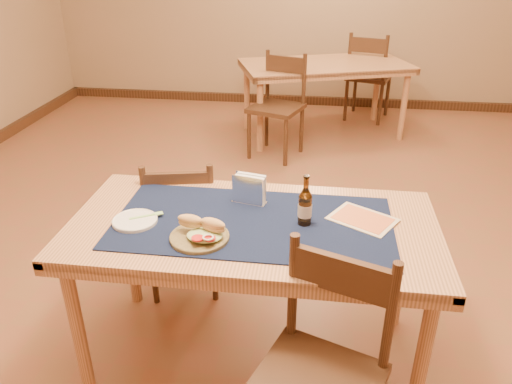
# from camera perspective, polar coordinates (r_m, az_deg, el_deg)

# --- Properties ---
(room) EXTENTS (6.04, 7.04, 2.84)m
(room) POSITION_cam_1_polar(r_m,az_deg,el_deg) (2.70, 2.07, 17.32)
(room) COLOR brown
(room) RESTS_ON ground
(main_table) EXTENTS (1.60, 0.80, 0.75)m
(main_table) POSITION_cam_1_polar(r_m,az_deg,el_deg) (2.21, -0.35, -5.38)
(main_table) COLOR tan
(main_table) RESTS_ON ground
(placemat) EXTENTS (1.20, 0.60, 0.01)m
(placemat) POSITION_cam_1_polar(r_m,az_deg,el_deg) (2.17, -0.35, -3.47)
(placemat) COLOR #0E1834
(placemat) RESTS_ON main_table
(baseboard) EXTENTS (6.00, 7.00, 0.10)m
(baseboard) POSITION_cam_1_polar(r_m,az_deg,el_deg) (3.21, 1.67, -7.14)
(baseboard) COLOR #432817
(baseboard) RESTS_ON ground
(back_table) EXTENTS (1.81, 1.32, 0.75)m
(back_table) POSITION_cam_1_polar(r_m,az_deg,el_deg) (5.20, 7.87, 13.51)
(back_table) COLOR tan
(back_table) RESTS_ON ground
(chair_main_far) EXTENTS (0.46, 0.46, 0.85)m
(chair_main_far) POSITION_cam_1_polar(r_m,az_deg,el_deg) (2.81, -8.39, -3.49)
(chair_main_far) COLOR #432817
(chair_main_far) RESTS_ON ground
(chair_main_near) EXTENTS (0.55, 0.55, 0.92)m
(chair_main_near) POSITION_cam_1_polar(r_m,az_deg,el_deg) (1.89, 7.38, -19.92)
(chair_main_near) COLOR #432817
(chair_main_near) RESTS_ON ground
(chair_back_near) EXTENTS (0.55, 0.55, 0.94)m
(chair_back_near) POSITION_cam_1_polar(r_m,az_deg,el_deg) (4.68, 2.55, 9.98)
(chair_back_near) COLOR #432817
(chair_back_near) RESTS_ON ground
(chair_back_far) EXTENTS (0.56, 0.56, 0.97)m
(chair_back_far) POSITION_cam_1_polar(r_m,az_deg,el_deg) (5.81, 12.73, 12.89)
(chair_back_far) COLOR #432817
(chair_back_far) RESTS_ON ground
(sandwich_plate) EXTENTS (0.25, 0.25, 0.09)m
(sandwich_plate) POSITION_cam_1_polar(r_m,az_deg,el_deg) (2.05, -6.29, -4.73)
(sandwich_plate) COLOR olive
(sandwich_plate) RESTS_ON placemat
(side_plate) EXTENTS (0.19, 0.19, 0.02)m
(side_plate) POSITION_cam_1_polar(r_m,az_deg,el_deg) (2.22, -13.68, -3.15)
(side_plate) COLOR silver
(side_plate) RESTS_ON placemat
(fork) EXTENTS (0.14, 0.09, 0.00)m
(fork) POSITION_cam_1_polar(r_m,az_deg,el_deg) (2.23, -12.14, -2.61)
(fork) COLOR #98D876
(fork) RESTS_ON side_plate
(beer_bottle) EXTENTS (0.06, 0.06, 0.23)m
(beer_bottle) POSITION_cam_1_polar(r_m,az_deg,el_deg) (2.12, 5.62, -1.64)
(beer_bottle) COLOR #4C2D0D
(beer_bottle) RESTS_ON placemat
(napkin_holder) EXTENTS (0.17, 0.09, 0.14)m
(napkin_holder) POSITION_cam_1_polar(r_m,az_deg,el_deg) (2.29, -0.79, 0.25)
(napkin_holder) COLOR white
(napkin_holder) RESTS_ON placemat
(menu_card) EXTENTS (0.33, 0.31, 0.01)m
(menu_card) POSITION_cam_1_polar(r_m,az_deg,el_deg) (2.23, 12.08, -3.02)
(menu_card) COLOR beige
(menu_card) RESTS_ON placemat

